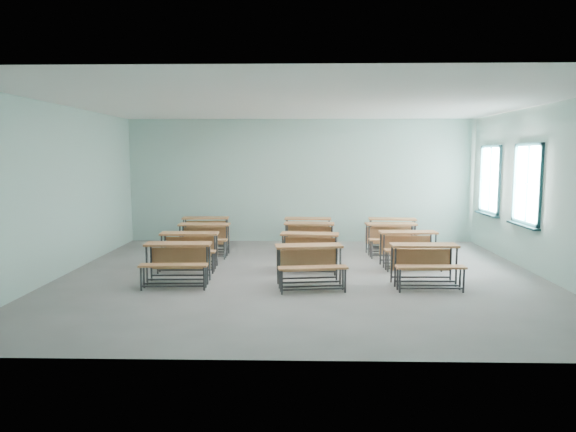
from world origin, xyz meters
name	(u,v)px	position (x,y,z in m)	size (l,w,h in m)	color
room	(306,191)	(0.08, 0.03, 1.60)	(9.04, 8.04, 3.24)	gray
desk_unit_r0c0	(177,257)	(-2.17, -0.64, 0.48)	(1.18, 0.82, 0.72)	#A1643A
desk_unit_r0c1	(310,259)	(0.15, -0.78, 0.48)	(1.24, 0.92, 0.72)	#A1643A
desk_unit_r0c2	(425,259)	(2.15, -0.67, 0.48)	(1.17, 0.80, 0.72)	#A1643A
desk_unit_r1c0	(189,245)	(-2.24, 0.59, 0.48)	(1.18, 0.82, 0.72)	#A1643A
desk_unit_r1c1	(309,246)	(0.17, 0.57, 0.48)	(1.22, 0.89, 0.72)	#A1643A
desk_unit_r1c2	(409,244)	(2.20, 0.86, 0.48)	(1.19, 0.84, 0.72)	#A1643A
desk_unit_r2c0	(204,235)	(-2.19, 1.96, 0.48)	(1.15, 0.78, 0.72)	#A1643A
desk_unit_r2c1	(309,233)	(0.19, 2.17, 0.48)	(1.21, 0.86, 0.72)	#A1643A
desk_unit_r2c2	(392,234)	(2.07, 2.13, 0.48)	(1.18, 0.82, 0.72)	#A1643A
desk_unit_r3c0	(205,227)	(-2.39, 3.18, 0.48)	(1.20, 0.85, 0.72)	#A1643A
desk_unit_r3c1	(308,228)	(0.17, 3.12, 0.48)	(1.19, 0.84, 0.72)	#A1643A
desk_unit_r3c2	(392,228)	(2.26, 3.08, 0.48)	(1.21, 0.86, 0.72)	#A1643A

